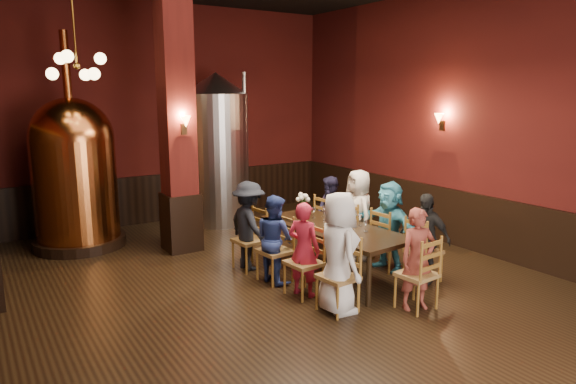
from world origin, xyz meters
TOP-DOWN VIEW (x-y plane):
  - room at (0.00, 0.00)m, footprint 10.00×10.02m
  - wainscot_right at (3.96, 0.00)m, footprint 0.08×9.90m
  - wainscot_back at (0.00, 4.96)m, footprint 7.90×0.08m
  - column at (-0.30, 2.80)m, footprint 0.58×0.58m
  - pendant_cluster at (-1.80, 2.90)m, footprint 0.90×0.90m
  - sconce_wall at (3.90, 0.80)m, footprint 0.20×0.20m
  - sconce_column at (-0.30, 2.50)m, footprint 0.20×0.20m
  - dining_table at (1.17, 0.37)m, footprint 1.22×2.48m
  - chair_0 at (0.41, -0.71)m, footprint 0.50×0.50m
  - person_0 at (0.41, -0.71)m, footprint 0.61×0.82m
  - chair_1 at (0.35, -0.04)m, footprint 0.50×0.50m
  - person_1 at (0.35, -0.04)m, footprint 0.48×0.56m
  - chair_2 at (0.29, 0.62)m, footprint 0.50×0.50m
  - person_2 at (0.29, 0.62)m, footprint 0.38×0.66m
  - chair_3 at (0.23, 1.29)m, footprint 0.50×0.50m
  - person_3 at (0.23, 1.29)m, footprint 0.55×0.92m
  - chair_4 at (2.11, -0.55)m, footprint 0.50×0.50m
  - person_4 at (2.11, -0.55)m, footprint 0.55×0.83m
  - chair_5 at (2.04, 0.12)m, footprint 0.50×0.50m
  - person_5 at (2.04, 0.12)m, footprint 0.45×1.30m
  - chair_6 at (1.98, 0.78)m, footprint 0.50×0.50m
  - person_6 at (1.98, 0.78)m, footprint 0.61×0.81m
  - chair_7 at (1.92, 1.45)m, footprint 0.50×0.50m
  - person_7 at (1.92, 1.45)m, footprint 0.38×0.66m
  - chair_8 at (1.31, -1.17)m, footprint 0.50×0.50m
  - person_8 at (1.31, -1.17)m, footprint 0.55×0.44m
  - copper_kettle at (-1.78, 3.95)m, footprint 1.58×1.58m
  - steel_vessel at (1.06, 4.19)m, footprint 1.60×1.60m
  - rose_vase at (1.18, 1.19)m, footprint 0.22×0.22m
  - wine_glass_0 at (1.07, 1.10)m, footprint 0.07×0.07m
  - wine_glass_1 at (1.38, -0.10)m, footprint 0.07×0.07m
  - wine_glass_2 at (1.26, 0.72)m, footprint 0.07×0.07m
  - wine_glass_3 at (1.46, 0.26)m, footprint 0.07×0.07m
  - wine_glass_4 at (1.41, 0.30)m, footprint 0.07×0.07m
  - wine_glass_5 at (1.11, 0.24)m, footprint 0.07×0.07m
  - wine_glass_6 at (1.51, 0.18)m, footprint 0.07×0.07m
  - wine_glass_7 at (1.20, 0.94)m, footprint 0.07×0.07m
  - wine_glass_8 at (1.41, 0.95)m, footprint 0.07×0.07m
  - wine_glass_9 at (0.85, 0.80)m, footprint 0.07×0.07m

SIDE VIEW (x-z plane):
  - chair_0 at x=0.41m, z-range 0.00..0.92m
  - chair_1 at x=0.35m, z-range 0.00..0.92m
  - chair_2 at x=0.29m, z-range 0.00..0.92m
  - chair_3 at x=0.23m, z-range 0.00..0.92m
  - chair_4 at x=2.11m, z-range 0.00..0.92m
  - chair_5 at x=2.04m, z-range 0.00..0.92m
  - chair_6 at x=1.98m, z-range 0.00..0.92m
  - chair_7 at x=1.92m, z-range 0.00..0.92m
  - chair_8 at x=1.31m, z-range 0.00..0.92m
  - wainscot_right at x=3.96m, z-range 0.00..1.00m
  - wainscot_back at x=0.00m, z-range 0.00..1.00m
  - person_2 at x=0.29m, z-range 0.00..1.28m
  - person_7 at x=1.92m, z-range 0.00..1.28m
  - person_1 at x=0.35m, z-range 0.00..1.29m
  - person_8 at x=1.31m, z-range 0.00..1.31m
  - person_4 at x=2.11m, z-range 0.00..1.31m
  - dining_table at x=1.17m, z-range 0.31..1.06m
  - person_3 at x=0.23m, z-range 0.00..1.39m
  - person_5 at x=2.04m, z-range 0.00..1.39m
  - person_6 at x=1.98m, z-range 0.00..1.48m
  - person_0 at x=0.41m, z-range 0.00..1.53m
  - wine_glass_0 at x=1.07m, z-range 0.75..0.92m
  - wine_glass_1 at x=1.38m, z-range 0.75..0.92m
  - wine_glass_2 at x=1.26m, z-range 0.75..0.92m
  - wine_glass_3 at x=1.46m, z-range 0.75..0.92m
  - wine_glass_4 at x=1.41m, z-range 0.75..0.92m
  - wine_glass_5 at x=1.11m, z-range 0.75..0.92m
  - wine_glass_6 at x=1.51m, z-range 0.75..0.92m
  - wine_glass_7 at x=1.20m, z-range 0.75..0.92m
  - wine_glass_8 at x=1.41m, z-range 0.75..0.92m
  - wine_glass_9 at x=0.85m, z-range 0.75..0.92m
  - rose_vase at x=1.18m, z-range 0.81..1.19m
  - copper_kettle at x=-1.78m, z-range -0.50..3.22m
  - steel_vessel at x=1.06m, z-range 0.00..3.10m
  - sconce_wall at x=3.90m, z-range 2.02..2.38m
  - sconce_column at x=-0.30m, z-range 2.02..2.38m
  - room at x=0.00m, z-range 0.00..4.50m
  - column at x=-0.30m, z-range 0.00..4.50m
  - pendant_cluster at x=-1.80m, z-range 2.25..3.95m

